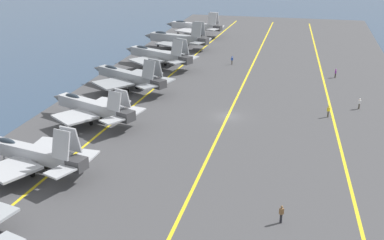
{
  "coord_description": "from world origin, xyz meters",
  "views": [
    {
      "loc": [
        -66.44,
        -10.34,
        25.53
      ],
      "look_at": [
        -9.1,
        3.32,
        2.9
      ],
      "focal_mm": 45.0,
      "sensor_mm": 36.0,
      "label": 1
    }
  ],
  "objects": [
    {
      "name": "crew_white_vest",
      "position": [
        7.91,
        -19.25,
        1.36
      ],
      "size": [
        0.29,
        0.4,
        1.75
      ],
      "color": "#4C473D",
      "rests_on": "carrier_deck"
    },
    {
      "name": "parked_jet_fourth",
      "position": [
        -6.74,
        18.6,
        2.68
      ],
      "size": [
        12.16,
        15.85,
        5.69
      ],
      "color": "#A8AAAF",
      "rests_on": "carrier_deck"
    },
    {
      "name": "parked_jet_third",
      "position": [
        -22.91,
        18.44,
        2.69
      ],
      "size": [
        11.94,
        15.12,
        6.17
      ],
      "color": "#A8AAAF",
      "rests_on": "carrier_deck"
    },
    {
      "name": "ground_plane",
      "position": [
        0.0,
        0.0,
        0.0
      ],
      "size": [
        2000.0,
        2000.0,
        0.0
      ],
      "primitive_type": "plane",
      "color": "#2D425B"
    },
    {
      "name": "parked_jet_eighth",
      "position": [
        58.57,
        18.77,
        3.03
      ],
      "size": [
        13.62,
        16.24,
        6.54
      ],
      "color": "#A8AAAF",
      "rests_on": "carrier_deck"
    },
    {
      "name": "crew_brown_vest",
      "position": [
        -26.98,
        -9.49,
        1.41
      ],
      "size": [
        0.43,
        0.46,
        1.84
      ],
      "color": "#232328",
      "rests_on": "carrier_deck"
    },
    {
      "name": "carrier_deck",
      "position": [
        0.0,
        0.0,
        0.2
      ],
      "size": [
        190.76,
        55.95,
        0.4
      ],
      "primitive_type": "cube",
      "color": "#424244",
      "rests_on": "ground"
    },
    {
      "name": "deck_stripe_centerline",
      "position": [
        0.0,
        0.0,
        0.4
      ],
      "size": [
        171.68,
        0.36,
        0.01
      ],
      "primitive_type": "cube",
      "color": "yellow",
      "rests_on": "carrier_deck"
    },
    {
      "name": "deck_stripe_edge_line",
      "position": [
        0.0,
        15.38,
        0.4
      ],
      "size": [
        171.51,
        8.35,
        0.01
      ],
      "primitive_type": "cube",
      "rotation": [
        0.0,
        0.0,
        -0.05
      ],
      "color": "yellow",
      "rests_on": "carrier_deck"
    },
    {
      "name": "crew_purple_vest",
      "position": [
        25.34,
        -16.36,
        1.34
      ],
      "size": [
        0.39,
        0.27,
        1.72
      ],
      "color": "#383328",
      "rests_on": "carrier_deck"
    },
    {
      "name": "parked_jet_seventh",
      "position": [
        42.97,
        19.57,
        2.77
      ],
      "size": [
        12.07,
        16.91,
        6.65
      ],
      "color": "gray",
      "rests_on": "carrier_deck"
    },
    {
      "name": "deck_stripe_foul_line",
      "position": [
        0.0,
        -15.38,
        0.4
      ],
      "size": [
        171.48,
        9.13,
        0.01
      ],
      "primitive_type": "cube",
      "rotation": [
        0.0,
        0.0,
        0.05
      ],
      "color": "yellow",
      "rests_on": "carrier_deck"
    },
    {
      "name": "parked_jet_fifth",
      "position": [
        9.15,
        19.0,
        2.8
      ],
      "size": [
        13.22,
        17.07,
        6.25
      ],
      "color": "gray",
      "rests_on": "carrier_deck"
    },
    {
      "name": "crew_blue_vest",
      "position": [
        30.62,
        4.21,
        1.38
      ],
      "size": [
        0.44,
        0.46,
        1.77
      ],
      "color": "#4C473D",
      "rests_on": "carrier_deck"
    },
    {
      "name": "parked_jet_sixth",
      "position": [
        25.29,
        18.66,
        2.93
      ],
      "size": [
        12.88,
        17.26,
        6.48
      ],
      "color": "#93999E",
      "rests_on": "carrier_deck"
    },
    {
      "name": "crew_yellow_vest",
      "position": [
        3.08,
        -14.48,
        1.39
      ],
      "size": [
        0.45,
        0.46,
        1.81
      ],
      "color": "#4C473D",
      "rests_on": "carrier_deck"
    }
  ]
}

